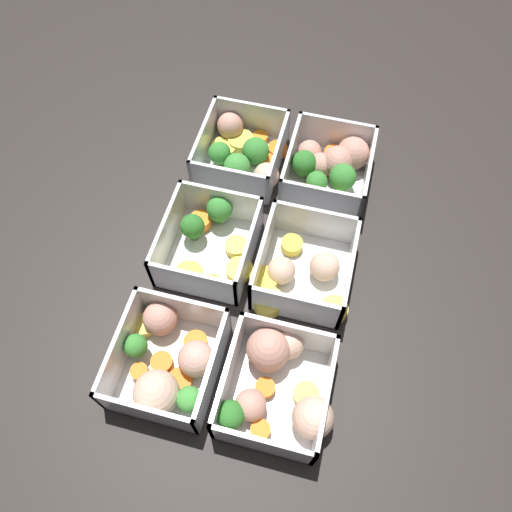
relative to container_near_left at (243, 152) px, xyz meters
name	(u,v)px	position (x,y,z in m)	size (l,w,h in m)	color
ground_plane	(256,264)	(0.16, 0.06, -0.02)	(4.00, 4.00, 0.00)	#282321
container_near_left	(243,152)	(0.00, 0.00, 0.00)	(0.14, 0.13, 0.06)	white
container_near_center	(209,241)	(0.16, 0.00, 0.00)	(0.14, 0.13, 0.06)	white
container_near_right	(168,363)	(0.33, 0.00, 0.00)	(0.13, 0.12, 0.06)	white
container_far_left	(330,166)	(-0.01, 0.13, 0.00)	(0.13, 0.12, 0.06)	white
container_far_center	(301,271)	(0.17, 0.12, 0.00)	(0.14, 0.14, 0.06)	white
container_far_right	(277,383)	(0.32, 0.13, 0.00)	(0.15, 0.13, 0.06)	white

